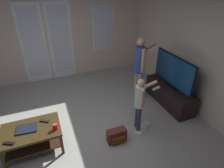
% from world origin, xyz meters
% --- Properties ---
extents(ground_plane, '(5.53, 5.59, 0.02)m').
position_xyz_m(ground_plane, '(0.00, 0.00, -0.01)').
color(ground_plane, gray).
extents(wall_back_with_doors, '(5.53, 0.09, 2.91)m').
position_xyz_m(wall_back_with_doors, '(0.03, 2.76, 1.41)').
color(wall_back_with_doors, beige).
rests_on(wall_back_with_doors, ground_plane).
extents(wall_right_plain, '(0.06, 5.59, 2.88)m').
position_xyz_m(wall_right_plain, '(2.74, 0.00, 1.44)').
color(wall_right_plain, beige).
rests_on(wall_right_plain, ground_plane).
extents(coffee_table, '(0.95, 0.64, 0.45)m').
position_xyz_m(coffee_table, '(-0.66, 0.08, 0.33)').
color(coffee_table, '#31250F').
rests_on(coffee_table, ground_plane).
extents(tv_stand, '(0.44, 1.36, 0.47)m').
position_xyz_m(tv_stand, '(2.37, 0.36, 0.24)').
color(tv_stand, black).
rests_on(tv_stand, ground_plane).
extents(flat_screen_tv, '(0.08, 1.25, 0.73)m').
position_xyz_m(flat_screen_tv, '(2.37, 0.36, 0.85)').
color(flat_screen_tv, black).
rests_on(flat_screen_tv, tv_stand).
extents(person_adult, '(0.67, 0.42, 1.55)m').
position_xyz_m(person_adult, '(1.76, 0.79, 0.93)').
color(person_adult, tan).
rests_on(person_adult, ground_plane).
extents(person_child, '(0.53, 0.30, 1.12)m').
position_xyz_m(person_child, '(1.27, -0.14, 0.68)').
color(person_child, '#3B3955').
rests_on(person_child, ground_plane).
extents(backpack, '(0.35, 0.19, 0.27)m').
position_xyz_m(backpack, '(0.74, -0.30, 0.13)').
color(backpack, maroon).
rests_on(backpack, ground_plane).
extents(loose_keyboard, '(0.44, 0.34, 0.02)m').
position_xyz_m(loose_keyboard, '(1.38, -0.17, 0.01)').
color(loose_keyboard, white).
rests_on(loose_keyboard, ground_plane).
extents(laptop_closed, '(0.35, 0.27, 0.02)m').
position_xyz_m(laptop_closed, '(-0.71, 0.10, 0.46)').
color(laptop_closed, black).
rests_on(laptop_closed, coffee_table).
extents(cup_near_edge, '(0.08, 0.08, 0.11)m').
position_xyz_m(cup_near_edge, '(-0.27, -0.08, 0.51)').
color(cup_near_edge, red).
rests_on(cup_near_edge, coffee_table).
extents(tv_remote_black, '(0.17, 0.13, 0.02)m').
position_xyz_m(tv_remote_black, '(-0.42, 0.19, 0.46)').
color(tv_remote_black, black).
rests_on(tv_remote_black, coffee_table).
extents(dvd_remote_slim, '(0.17, 0.12, 0.02)m').
position_xyz_m(dvd_remote_slim, '(-0.96, -0.13, 0.46)').
color(dvd_remote_slim, black).
rests_on(dvd_remote_slim, coffee_table).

